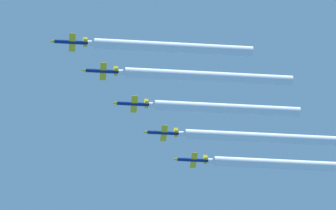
{
  "coord_description": "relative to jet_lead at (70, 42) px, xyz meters",
  "views": [
    {
      "loc": [
        -285.09,
        11.8,
        1.77
      ],
      "look_at": [
        0.27,
        -10.31,
        237.37
      ],
      "focal_mm": 136.84,
      "sensor_mm": 36.0,
      "label": 1
    }
  ],
  "objects": [
    {
      "name": "jet_third_echelon",
      "position": [
        21.92,
        -18.49,
        -3.0
      ],
      "size": [
        7.55,
        10.99,
        2.64
      ],
      "color": "navy"
    },
    {
      "name": "jet_lead",
      "position": [
        0.0,
        0.0,
        0.0
      ],
      "size": [
        7.55,
        10.99,
        2.64
      ],
      "color": "navy"
    },
    {
      "name": "smoke_trail_second_echelon",
      "position": [
        10.25,
        -38.95,
        -1.19
      ],
      "size": [
        2.9,
        49.76,
        2.9
      ],
      "color": "white"
    },
    {
      "name": "smoke_trail_third_echelon",
      "position": [
        21.92,
        -45.63,
        -3.03
      ],
      "size": [
        2.9,
        44.18,
        2.9
      ],
      "color": "white"
    },
    {
      "name": "jet_fifth_echelon",
      "position": [
        43.37,
        -37.81,
        -6.09
      ],
      "size": [
        7.55,
        10.99,
        2.64
      ],
      "color": "navy"
    },
    {
      "name": "smoke_trail_fourth_echelon",
      "position": [
        32.84,
        -59.91,
        -4.56
      ],
      "size": [
        2.9,
        53.75,
        2.9
      ],
      "color": "white"
    },
    {
      "name": "smoke_trail_fifth_echelon",
      "position": [
        43.37,
        -68.52,
        -6.12
      ],
      "size": [
        2.9,
        51.32,
        2.9
      ],
      "color": "white"
    },
    {
      "name": "smoke_trail_lead",
      "position": [
        0.0,
        -28.08,
        -0.03
      ],
      "size": [
        2.9,
        46.06,
        2.9
      ],
      "color": "white"
    },
    {
      "name": "jet_second_echelon",
      "position": [
        10.25,
        -9.02,
        -1.16
      ],
      "size": [
        7.55,
        10.99,
        2.64
      ],
      "color": "navy"
    },
    {
      "name": "jet_fourth_echelon",
      "position": [
        32.84,
        -27.99,
        -4.53
      ],
      "size": [
        7.55,
        10.99,
        2.64
      ],
      "color": "navy"
    }
  ]
}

